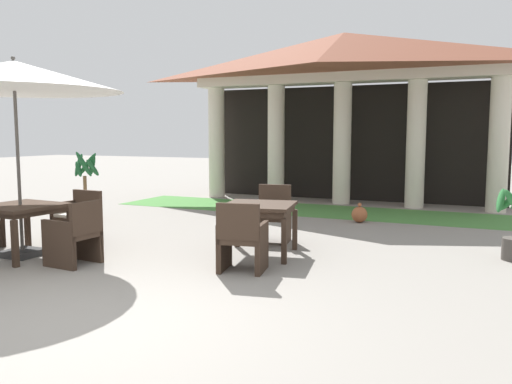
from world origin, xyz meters
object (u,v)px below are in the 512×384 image
(patio_umbrella_near_foreground, at_px, (14,77))
(potted_palm_left_edge, at_px, (86,196))
(patio_table_near_foreground, at_px, (21,211))
(patio_chair_near_foreground_east, at_px, (75,236))
(patio_chair_near_foreground_north, at_px, (78,218))
(patio_chair_mid_left_south, at_px, (242,240))
(patio_table_mid_left, at_px, (259,211))
(patio_chair_mid_left_north, at_px, (272,217))
(terracotta_urn, at_px, (359,214))

(patio_umbrella_near_foreground, relative_size, potted_palm_left_edge, 2.09)
(patio_table_near_foreground, distance_m, patio_chair_near_foreground_east, 1.10)
(patio_table_near_foreground, distance_m, potted_palm_left_edge, 3.19)
(patio_chair_near_foreground_north, distance_m, potted_palm_left_edge, 2.32)
(patio_chair_near_foreground_north, bearing_deg, patio_chair_mid_left_south, 174.52)
(patio_chair_mid_left_south, bearing_deg, potted_palm_left_edge, 142.61)
(patio_table_mid_left, distance_m, patio_chair_mid_left_north, 0.99)
(patio_umbrella_near_foreground, height_order, potted_palm_left_edge, patio_umbrella_near_foreground)
(patio_umbrella_near_foreground, bearing_deg, patio_chair_mid_left_north, 39.86)
(patio_table_near_foreground, height_order, potted_palm_left_edge, potted_palm_left_edge)
(patio_chair_near_foreground_east, xyz_separation_m, patio_chair_near_foreground_north, (-0.99, 1.14, 0.01))
(patio_chair_near_foreground_east, relative_size, patio_chair_mid_left_south, 0.96)
(patio_chair_mid_left_south, distance_m, potted_palm_left_edge, 5.21)
(patio_chair_near_foreground_east, height_order, potted_palm_left_edge, potted_palm_left_edge)
(patio_umbrella_near_foreground, bearing_deg, patio_table_near_foreground, 180.00)
(patio_chair_near_foreground_east, bearing_deg, patio_table_mid_left, -48.57)
(patio_table_near_foreground, bearing_deg, patio_chair_near_foreground_east, -3.87)
(patio_chair_near_foreground_north, relative_size, patio_chair_mid_left_south, 0.92)
(patio_table_near_foreground, xyz_separation_m, patio_chair_mid_left_south, (3.27, 0.54, -0.25))
(patio_table_near_foreground, distance_m, patio_chair_mid_left_south, 3.32)
(patio_table_mid_left, bearing_deg, patio_chair_near_foreground_north, -172.13)
(patio_chair_mid_left_north, bearing_deg, patio_chair_near_foreground_north, 14.80)
(patio_table_near_foreground, distance_m, patio_chair_mid_left_north, 3.79)
(patio_chair_near_foreground_north, bearing_deg, patio_table_mid_left, -168.26)
(patio_umbrella_near_foreground, bearing_deg, terracotta_urn, 52.37)
(patio_table_near_foreground, distance_m, patio_table_mid_left, 3.42)
(patio_table_near_foreground, bearing_deg, patio_umbrella_near_foreground, 0.00)
(patio_chair_near_foreground_north, xyz_separation_m, patio_chair_mid_left_north, (2.83, 1.36, 0.00))
(patio_table_mid_left, relative_size, patio_chair_mid_left_south, 1.26)
(patio_umbrella_near_foreground, relative_size, patio_chair_mid_left_north, 3.24)
(patio_table_near_foreground, relative_size, terracotta_urn, 2.72)
(patio_chair_near_foreground_north, bearing_deg, patio_chair_mid_left_north, -150.47)
(patio_chair_near_foreground_east, distance_m, patio_table_mid_left, 2.56)
(patio_table_mid_left, distance_m, potted_palm_left_edge, 4.69)
(patio_chair_near_foreground_north, height_order, patio_chair_mid_left_south, patio_chair_mid_left_south)
(patio_umbrella_near_foreground, xyz_separation_m, patio_chair_mid_left_south, (3.27, 0.54, -2.14))
(potted_palm_left_edge, bearing_deg, patio_table_mid_left, -17.16)
(patio_umbrella_near_foreground, height_order, patio_chair_near_foreground_east, patio_umbrella_near_foreground)
(patio_table_mid_left, height_order, patio_chair_mid_left_north, patio_chair_mid_left_north)
(patio_chair_mid_left_north, distance_m, terracotta_urn, 2.63)
(patio_chair_mid_left_north, relative_size, potted_palm_left_edge, 0.65)
(patio_chair_near_foreground_east, distance_m, patio_chair_mid_left_south, 2.28)
(patio_chair_near_foreground_north, xyz_separation_m, terracotta_urn, (3.70, 3.83, -0.24))
(patio_chair_near_foreground_north, height_order, patio_table_mid_left, patio_chair_near_foreground_north)
(patio_table_mid_left, bearing_deg, patio_chair_near_foreground_east, -142.44)
(potted_palm_left_edge, bearing_deg, patio_umbrella_near_foreground, -64.11)
(patio_table_near_foreground, height_order, patio_chair_near_foreground_east, patio_chair_near_foreground_east)
(patio_chair_mid_left_north, distance_m, potted_palm_left_edge, 4.32)
(patio_chair_near_foreground_east, xyz_separation_m, patio_chair_mid_left_north, (1.84, 2.50, 0.01))
(patio_chair_near_foreground_east, height_order, patio_chair_mid_left_south, patio_chair_mid_left_south)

